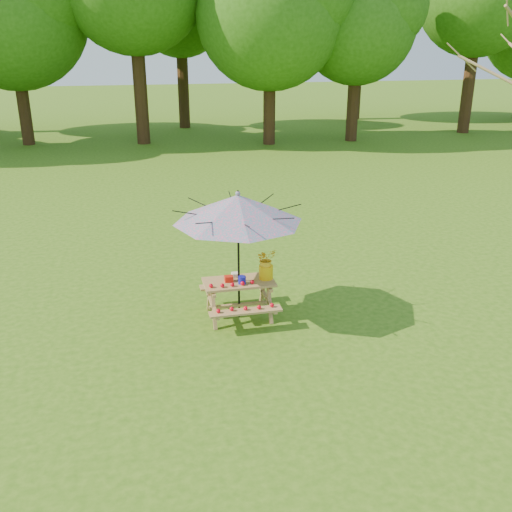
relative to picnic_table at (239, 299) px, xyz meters
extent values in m
plane|color=#346112|center=(1.63, -3.15, -0.33)|extent=(120.00, 120.00, 0.00)
cube|color=#AD844E|center=(0.00, 0.00, 0.32)|extent=(1.20, 0.62, 0.04)
cube|color=#AD844E|center=(0.00, -0.55, 0.03)|extent=(1.20, 0.22, 0.04)
cube|color=#AD844E|center=(0.00, 0.55, 0.03)|extent=(1.20, 0.22, 0.04)
cylinder|color=black|center=(0.00, 0.00, 0.80)|extent=(0.04, 0.04, 2.25)
cone|color=teal|center=(0.00, 0.00, 1.62)|extent=(2.23, 2.23, 0.46)
sphere|color=teal|center=(0.00, 0.00, 1.88)|extent=(0.08, 0.08, 0.08)
cube|color=red|center=(-0.17, 0.02, 0.39)|extent=(0.14, 0.12, 0.10)
cylinder|color=#1515AB|center=(0.03, -0.12, 0.41)|extent=(0.13, 0.13, 0.13)
cube|color=white|center=(-0.02, 0.21, 0.38)|extent=(0.13, 0.13, 0.07)
cylinder|color=yellow|center=(0.48, 0.00, 0.46)|extent=(0.24, 0.24, 0.24)
imported|color=yellow|center=(0.48, 0.00, 0.70)|extent=(0.40, 0.38, 0.36)
camera|label=1|loc=(-1.71, -8.75, 4.18)|focal=40.00mm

